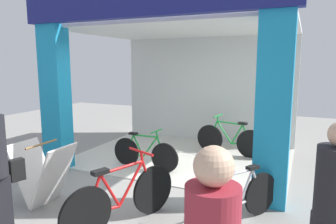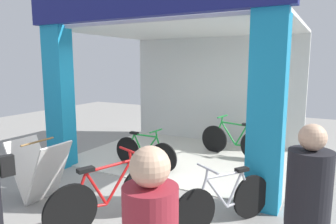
% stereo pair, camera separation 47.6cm
% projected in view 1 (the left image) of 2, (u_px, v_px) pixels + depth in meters
% --- Properties ---
extents(ground_plane, '(17.10, 17.10, 0.00)m').
position_uv_depth(ground_plane, '(149.00, 183.00, 5.50)').
color(ground_plane, gray).
rests_on(ground_plane, ground).
extents(shop_facade, '(4.75, 3.68, 3.58)m').
position_uv_depth(shop_facade, '(182.00, 73.00, 6.65)').
color(shop_facade, beige).
rests_on(shop_facade, ground).
extents(bicycle_inside_0, '(1.63, 0.45, 0.90)m').
position_uv_depth(bicycle_inside_0, '(230.00, 140.00, 7.13)').
color(bicycle_inside_0, black).
rests_on(bicycle_inside_0, ground).
extents(bicycle_inside_1, '(1.48, 0.41, 0.81)m').
position_uv_depth(bicycle_inside_1, '(145.00, 153.00, 6.20)').
color(bicycle_inside_1, black).
rests_on(bicycle_inside_1, ground).
extents(bicycle_parked_0, '(0.68, 1.63, 0.95)m').
position_uv_depth(bicycle_parked_0, '(122.00, 198.00, 4.00)').
color(bicycle_parked_0, black).
rests_on(bicycle_parked_0, ground).
extents(bicycle_parked_1, '(0.85, 1.32, 0.84)m').
position_uv_depth(bicycle_parked_1, '(237.00, 199.00, 4.07)').
color(bicycle_parked_1, black).
rests_on(bicycle_parked_1, ground).
extents(sandwich_board_sign, '(0.85, 0.60, 0.94)m').
position_uv_depth(sandwich_board_sign, '(44.00, 174.00, 4.64)').
color(sandwich_board_sign, silver).
rests_on(sandwich_board_sign, ground).
extents(pedestrian_3, '(0.48, 0.48, 1.63)m').
position_uv_depth(pedestrian_3, '(335.00, 213.00, 2.64)').
color(pedestrian_3, black).
rests_on(pedestrian_3, ground).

